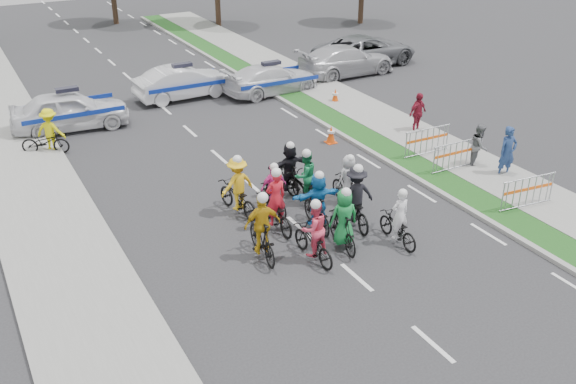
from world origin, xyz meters
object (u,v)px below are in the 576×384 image
spectator_0 (508,152)px  parked_bike (45,142)px  rider_7 (348,184)px  rider_10 (237,191)px  rider_6 (275,209)px  rider_9 (273,194)px  rider_5 (317,204)px  rider_0 (398,225)px  civilian_sedan (346,60)px  rider_8 (305,184)px  barrier_1 (455,157)px  rider_11 (289,172)px  police_car_1 (183,83)px  cone_1 (335,96)px  police_car_2 (271,79)px  civilian_suv (365,50)px  rider_1 (343,224)px  police_car_0 (70,110)px  rider_2 (313,237)px  rider_4 (355,202)px  barrier_2 (427,143)px  barrier_0 (527,194)px  spectator_1 (479,146)px  cone_0 (331,134)px  spectator_2 (418,113)px  marshal_hiviz (50,130)px  rider_3 (262,233)px

spectator_0 → parked_bike: (-13.46, 9.72, -0.45)m
rider_7 → rider_10: 3.47m
rider_6 → rider_9: 0.97m
rider_5 → spectator_0: (7.52, -0.04, 0.12)m
rider_0 → civilian_sedan: 16.86m
rider_8 → barrier_1: bearing=165.6°
rider_11 → police_car_1: 11.04m
rider_7 → cone_1: size_ratio=2.44×
rider_5 → parked_bike: (-5.95, 9.68, -0.33)m
rider_9 → spectator_0: spectator_0 is taller
police_car_2 → spectator_0: bearing=-172.3°
rider_11 → civilian_suv: (11.15, 11.69, 0.04)m
rider_1 → rider_9: 2.83m
rider_0 → civilian_suv: (9.99, 15.92, 0.24)m
police_car_0 → police_car_2: (9.37, 0.32, -0.11)m
rider_2 → rider_4: bearing=-155.3°
rider_10 → police_car_0: bearing=-82.9°
rider_1 → police_car_2: (4.77, 13.47, -0.05)m
rider_2 → rider_10: size_ratio=0.92×
police_car_1 → barrier_2: bearing=-156.5°
rider_7 → cone_1: rider_7 is taller
barrier_0 → spectator_1: bearing=72.4°
rider_1 → parked_bike: 12.50m
cone_0 → cone_1: bearing=55.5°
rider_0 → barrier_2: (4.72, 4.43, -0.02)m
rider_2 → parked_bike: (-4.97, 11.10, -0.23)m
rider_6 → rider_10: bearing=-67.7°
rider_4 → civilian_suv: bearing=-115.6°
rider_6 → spectator_2: 9.56m
civilian_suv → civilian_sedan: bearing=114.8°
cone_1 → rider_6: bearing=-131.1°
marshal_hiviz → parked_bike: bearing=54.3°
cone_1 → rider_10: bearing=-138.0°
rider_7 → cone_1: 9.85m
spectator_1 → barrier_1: (-1.00, 0.08, -0.24)m
marshal_hiviz → rider_1: bearing=155.1°
rider_6 → cone_1: (7.72, 8.84, -0.32)m
rider_3 → civilian_sedan: size_ratio=0.38×
civilian_sedan → rider_1: bearing=144.5°
rider_0 → rider_6: (-2.64, 2.37, 0.08)m
rider_0 → cone_0: (2.38, 7.29, -0.24)m
rider_0 → police_car_2: 14.38m
rider_5 → spectator_2: (7.52, 4.72, 0.04)m
rider_2 → spectator_2: bearing=-146.7°
rider_7 → police_car_1: size_ratio=0.38×
spectator_0 → police_car_2: bearing=109.7°
barrier_0 → barrier_2: (0.00, 4.75, 0.00)m
rider_2 → rider_5: 1.73m
rider_6 → spectator_0: bearing=176.1°
barrier_2 → parked_bike: (-12.22, 7.06, -0.10)m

